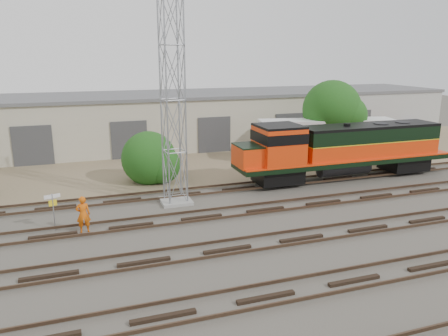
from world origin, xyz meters
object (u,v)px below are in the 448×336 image
object	(u,v)px
locomotive	(342,148)
semi_trailer	(329,135)
signal_tower	(173,104)
worker	(83,214)

from	to	relation	value
locomotive	semi_trailer	bearing A→B (deg)	66.54
locomotive	signal_tower	size ratio (longest dim) A/B	1.33
worker	semi_trailer	world-z (taller)	semi_trailer
locomotive	semi_trailer	distance (m)	6.11
locomotive	worker	bearing A→B (deg)	-166.73
worker	signal_tower	bearing A→B (deg)	-152.48
locomotive	worker	xyz separation A→B (m)	(-18.60, -4.39, -1.37)
signal_tower	semi_trailer	distance (m)	17.30
locomotive	semi_trailer	xyz separation A→B (m)	(2.43, 5.60, -0.07)
worker	semi_trailer	size ratio (longest dim) A/B	0.17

